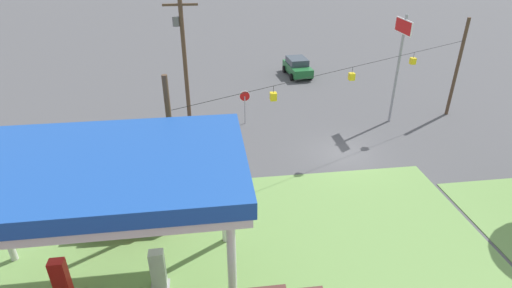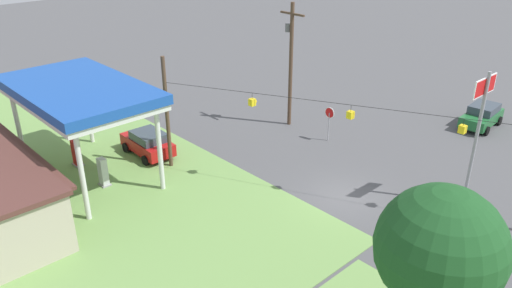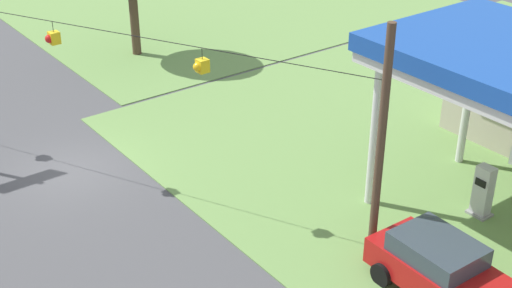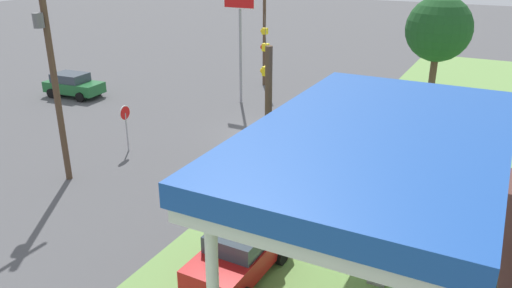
% 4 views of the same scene
% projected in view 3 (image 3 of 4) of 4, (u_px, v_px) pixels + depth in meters
% --- Properties ---
extents(ground_plane, '(160.00, 160.00, 0.00)m').
position_uv_depth(ground_plane, '(73.00, 172.00, 25.36)').
color(ground_plane, '#4C4C4F').
extents(fuel_pump_near, '(0.71, 0.56, 1.79)m').
position_uv_depth(fuel_pump_near, '(483.00, 193.00, 22.51)').
color(fuel_pump_near, gray).
rests_on(fuel_pump_near, ground).
extents(car_at_pumps_front, '(4.12, 2.18, 1.69)m').
position_uv_depth(car_at_pumps_front, '(440.00, 268.00, 19.05)').
color(car_at_pumps_front, '#AD1414').
rests_on(car_at_pumps_front, ground).
extents(signal_span_gantry, '(19.95, 10.24, 7.14)m').
position_uv_depth(signal_span_gantry, '(59.00, 71.00, 23.55)').
color(signal_span_gantry, '#4C3828').
rests_on(signal_span_gantry, ground).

